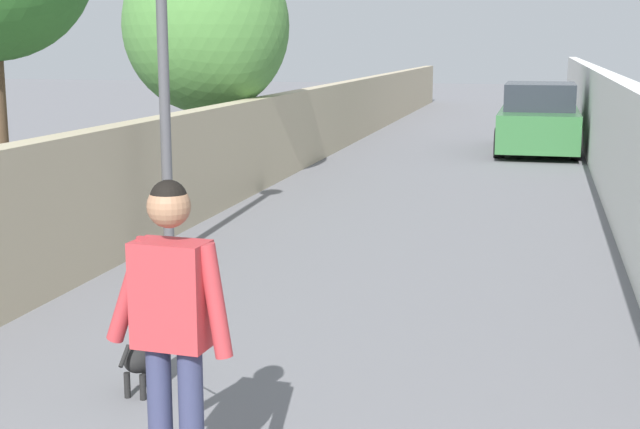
{
  "coord_description": "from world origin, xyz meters",
  "views": [
    {
      "loc": [
        -1.32,
        -1.73,
        2.39
      ],
      "look_at": [
        5.69,
        0.01,
        1.0
      ],
      "focal_mm": 49.77,
      "sensor_mm": 36.0,
      "label": 1
    }
  ],
  "objects_px": {
    "lamp_post": "(161,3)",
    "person_skateboarder": "(172,313)",
    "tree_left_mid": "(206,26)",
    "car_near": "(539,120)",
    "dog": "(146,353)"
  },
  "relations": [
    {
      "from": "lamp_post",
      "to": "dog",
      "type": "xyz_separation_m",
      "value": [
        -3.7,
        -1.43,
        -2.55
      ]
    },
    {
      "from": "tree_left_mid",
      "to": "lamp_post",
      "type": "height_order",
      "value": "tree_left_mid"
    },
    {
      "from": "dog",
      "to": "tree_left_mid",
      "type": "bearing_deg",
      "value": 18.24
    },
    {
      "from": "lamp_post",
      "to": "dog",
      "type": "bearing_deg",
      "value": -158.85
    },
    {
      "from": "car_near",
      "to": "person_skateboarder",
      "type": "bearing_deg",
      "value": 173.98
    },
    {
      "from": "lamp_post",
      "to": "person_skateboarder",
      "type": "distance_m",
      "value": 5.85
    },
    {
      "from": "person_skateboarder",
      "to": "lamp_post",
      "type": "bearing_deg",
      "value": 23.9
    },
    {
      "from": "tree_left_mid",
      "to": "person_skateboarder",
      "type": "relative_size",
      "value": 2.52
    },
    {
      "from": "dog",
      "to": "car_near",
      "type": "relative_size",
      "value": 0.41
    },
    {
      "from": "lamp_post",
      "to": "car_near",
      "type": "bearing_deg",
      "value": -19.36
    },
    {
      "from": "dog",
      "to": "lamp_post",
      "type": "bearing_deg",
      "value": 21.15
    },
    {
      "from": "person_skateboarder",
      "to": "dog",
      "type": "relative_size",
      "value": 0.97
    },
    {
      "from": "person_skateboarder",
      "to": "car_near",
      "type": "height_order",
      "value": "person_skateboarder"
    },
    {
      "from": "lamp_post",
      "to": "dog",
      "type": "relative_size",
      "value": 2.41
    },
    {
      "from": "tree_left_mid",
      "to": "car_near",
      "type": "height_order",
      "value": "tree_left_mid"
    }
  ]
}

